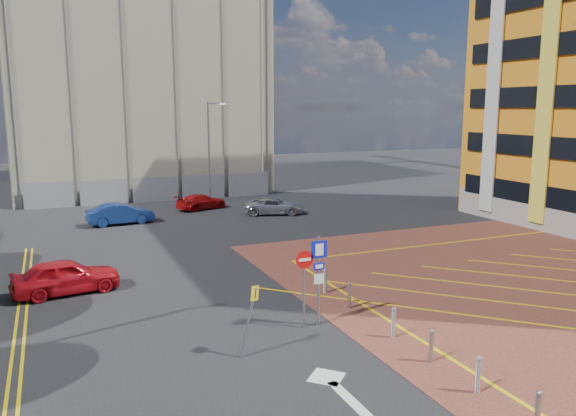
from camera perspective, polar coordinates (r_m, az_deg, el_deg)
ground at (r=19.19m, az=3.04°, el=-13.02°), size 140.00×140.00×0.00m
lamp_back at (r=45.52m, az=-7.95°, el=6.04°), size 1.53×0.16×8.00m
sign_cluster at (r=19.48m, az=2.60°, el=-6.55°), size 1.17×0.12×3.20m
warning_sign at (r=17.41m, az=-3.82°, el=-10.45°), size 0.74×0.42×2.25m
bollard_row at (r=18.79m, az=11.82°, el=-12.21°), size 0.14×11.14×0.90m
construction_building at (r=56.47m, az=-15.55°, el=13.29°), size 21.20×19.20×22.00m
construction_fence at (r=47.12m, az=-12.11°, el=1.93°), size 21.60×0.06×2.00m
car_red_left at (r=24.95m, az=-21.63°, el=-6.46°), size 4.44×2.26×1.45m
car_blue_back at (r=38.37m, az=-16.66°, el=-0.57°), size 4.36×1.90×1.39m
car_red_back at (r=42.75m, az=-8.79°, el=0.64°), size 4.25×2.81×1.14m
car_silver_back at (r=40.27m, az=-1.45°, el=0.19°), size 4.62×3.20×1.17m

